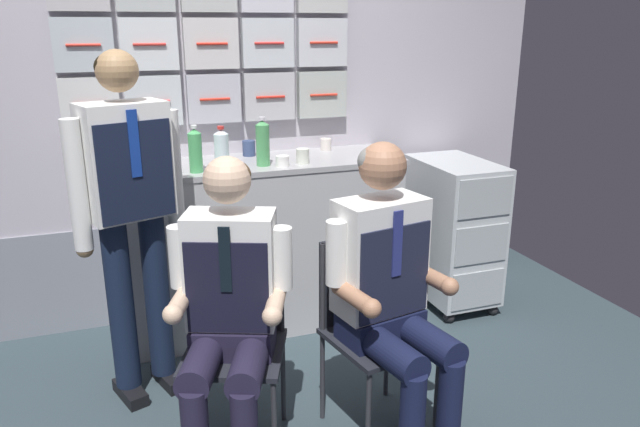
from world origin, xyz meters
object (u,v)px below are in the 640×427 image
service_trolley (452,229)px  paper_cup_tan (283,161)px  folding_chair_left (237,323)px  crew_member_right (391,285)px  crew_member_left (229,304)px  folding_chair_right (367,312)px  water_bottle_tall (263,143)px  crew_member_standing (130,202)px

service_trolley → paper_cup_tan: bearing=-178.1°
service_trolley → folding_chair_left: (-1.57, -0.85, 0.03)m
crew_member_right → crew_member_left: bearing=172.0°
folding_chair_left → crew_member_right: 0.67m
service_trolley → folding_chair_left: 1.79m
folding_chair_left → paper_cup_tan: 1.06m
folding_chair_right → paper_cup_tan: size_ratio=11.93×
crew_member_right → water_bottle_tall: crew_member_right is taller
paper_cup_tan → folding_chair_right: bearing=-82.7°
crew_member_left → crew_member_right: size_ratio=0.98×
crew_member_standing → folding_chair_right: bearing=-31.2°
water_bottle_tall → paper_cup_tan: (0.09, -0.05, -0.09)m
folding_chair_left → crew_member_standing: 0.75m
crew_member_left → folding_chair_right: 0.65m
folding_chair_right → crew_member_left: bearing=-174.1°
crew_member_left → folding_chair_right: (0.62, 0.06, -0.17)m
folding_chair_left → paper_cup_tan: bearing=61.4°
folding_chair_left → crew_member_right: size_ratio=0.66×
water_bottle_tall → crew_member_standing: bearing=-151.7°
service_trolley → folding_chair_left: bearing=-151.4°
folding_chair_right → water_bottle_tall: (-0.21, 0.95, 0.59)m
crew_member_standing → paper_cup_tan: bearing=22.5°
crew_member_left → folding_chair_right: bearing=5.9°
service_trolley → crew_member_right: crew_member_right is taller
folding_chair_right → paper_cup_tan: bearing=97.3°
folding_chair_left → water_bottle_tall: water_bottle_tall is taller
folding_chair_left → crew_member_standing: size_ratio=0.52×
folding_chair_right → crew_member_standing: (-0.93, 0.57, 0.44)m
folding_chair_right → crew_member_standing: 1.17m
water_bottle_tall → folding_chair_left: bearing=-112.0°
service_trolley → folding_chair_left: size_ratio=1.09×
crew_member_left → paper_cup_tan: 1.14m
folding_chair_left → folding_chair_right: (0.56, -0.09, 0.00)m
crew_member_standing → paper_cup_tan: 0.89m
paper_cup_tan → crew_member_standing: bearing=-157.5°
crew_member_left → water_bottle_tall: 1.18m
crew_member_left → crew_member_standing: 0.75m
service_trolley → paper_cup_tan: paper_cup_tan is taller
crew_member_right → water_bottle_tall: (-0.24, 1.11, 0.40)m
service_trolley → folding_chair_left: service_trolley is taller
crew_member_left → crew_member_right: 0.66m
service_trolley → crew_member_standing: size_ratio=0.57×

